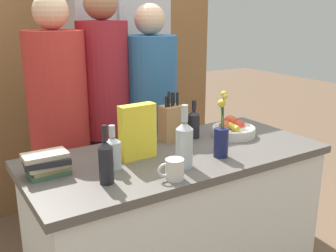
{
  "coord_description": "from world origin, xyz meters",
  "views": [
    {
      "loc": [
        -1.03,
        -1.56,
        1.59
      ],
      "look_at": [
        0.0,
        0.09,
        1.02
      ],
      "focal_mm": 42.0,
      "sensor_mm": 36.0,
      "label": 1
    }
  ],
  "objects": [
    {
      "name": "refrigerator",
      "position": [
        0.2,
        1.24,
        1.01
      ],
      "size": [
        0.72,
        0.63,
        2.02
      ],
      "color": "#B7B7BC",
      "rests_on": "ground_plane"
    },
    {
      "name": "bottle_water",
      "position": [
        -0.45,
        -0.15,
        1.0
      ],
      "size": [
        0.06,
        0.06,
        0.25
      ],
      "color": "black",
      "rests_on": "kitchen_island"
    },
    {
      "name": "kitchen_island",
      "position": [
        0.0,
        0.0,
        0.45
      ],
      "size": [
        1.52,
        0.69,
        0.9
      ],
      "color": "silver",
      "rests_on": "ground_plane"
    },
    {
      "name": "person_in_red_tee",
      "position": [
        0.19,
        0.61,
        0.92
      ],
      "size": [
        0.34,
        0.34,
        1.64
      ],
      "rotation": [
        0.0,
        0.0,
        0.28
      ],
      "color": "#383842",
      "rests_on": "ground_plane"
    },
    {
      "name": "person_in_blue",
      "position": [
        -0.1,
        0.66,
        0.99
      ],
      "size": [
        0.31,
        0.31,
        1.74
      ],
      "rotation": [
        0.0,
        0.0,
        -0.34
      ],
      "color": "#383842",
      "rests_on": "ground_plane"
    },
    {
      "name": "bottle_wine",
      "position": [
        -0.36,
        -0.02,
        0.98
      ],
      "size": [
        0.07,
        0.07,
        0.2
      ],
      "color": "#B2BCC1",
      "rests_on": "kitchen_island"
    },
    {
      "name": "bottle_oil",
      "position": [
        0.22,
        0.16,
        0.99
      ],
      "size": [
        0.07,
        0.07,
        0.21
      ],
      "color": "black",
      "rests_on": "kitchen_island"
    },
    {
      "name": "book_stack",
      "position": [
        -0.63,
        0.07,
        0.96
      ],
      "size": [
        0.21,
        0.15,
        0.1
      ],
      "color": "#3D6047",
      "rests_on": "kitchen_island"
    },
    {
      "name": "coffee_mug",
      "position": [
        -0.19,
        -0.26,
        0.95
      ],
      "size": [
        0.12,
        0.08,
        0.09
      ],
      "color": "silver",
      "rests_on": "kitchen_island"
    },
    {
      "name": "person_at_sink",
      "position": [
        -0.4,
        0.64,
        0.95
      ],
      "size": [
        0.34,
        0.34,
        1.69
      ],
      "rotation": [
        0.0,
        0.0,
        0.03
      ],
      "color": "#383842",
      "rests_on": "ground_plane"
    },
    {
      "name": "knife_block",
      "position": [
        0.08,
        0.19,
        1.01
      ],
      "size": [
        0.11,
        0.09,
        0.28
      ],
      "color": "#A87A4C",
      "rests_on": "kitchen_island"
    },
    {
      "name": "bottle_vinegar",
      "position": [
        -0.07,
        -0.17,
        1.02
      ],
      "size": [
        0.08,
        0.08,
        0.29
      ],
      "color": "#B2BCC1",
      "rests_on": "kitchen_island"
    },
    {
      "name": "cereal_box",
      "position": [
        -0.2,
        0.04,
        1.04
      ],
      "size": [
        0.18,
        0.07,
        0.27
      ],
      "color": "yellow",
      "rests_on": "kitchen_island"
    },
    {
      "name": "fruit_bowl",
      "position": [
        0.43,
        0.08,
        0.94
      ],
      "size": [
        0.25,
        0.25,
        0.1
      ],
      "color": "silver",
      "rests_on": "kitchen_island"
    },
    {
      "name": "back_wall_wood",
      "position": [
        0.0,
        1.6,
        1.3
      ],
      "size": [
        2.72,
        0.12,
        2.6
      ],
      "color": "olive",
      "rests_on": "ground_plane"
    },
    {
      "name": "flower_vase",
      "position": [
        0.15,
        -0.16,
        1.01
      ],
      "size": [
        0.07,
        0.07,
        0.33
      ],
      "color": "#191E4C",
      "rests_on": "kitchen_island"
    }
  ]
}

